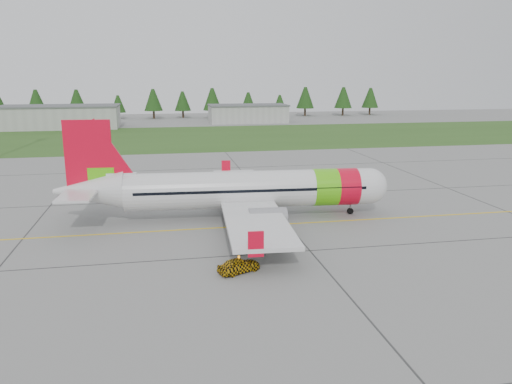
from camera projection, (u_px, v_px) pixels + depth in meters
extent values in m
plane|color=gray|center=(193.00, 259.00, 40.84)|extent=(320.00, 320.00, 0.00)
cylinder|color=silver|center=(251.00, 189.00, 51.91)|extent=(25.81, 5.33, 3.84)
sphere|color=silver|center=(369.00, 186.00, 53.51)|extent=(3.84, 3.84, 3.84)
cone|color=silver|center=(89.00, 191.00, 49.80)|extent=(7.11, 4.24, 3.84)
cube|color=black|center=(372.00, 183.00, 53.47)|extent=(1.72, 2.65, 0.55)
cylinder|color=#56C90F|center=(324.00, 187.00, 52.90)|extent=(2.79, 4.07, 3.92)
cylinder|color=red|center=(346.00, 187.00, 53.19)|extent=(2.39, 4.04, 3.92)
cube|color=silver|center=(246.00, 199.00, 52.10)|extent=(7.25, 31.81, 0.35)
cube|color=red|center=(226.00, 168.00, 66.98)|extent=(1.19, 0.25, 1.97)
cube|color=red|center=(256.00, 244.00, 36.72)|extent=(1.19, 0.25, 1.97)
cylinder|color=gray|center=(254.00, 192.00, 57.64)|extent=(3.66, 2.27, 2.07)
cylinder|color=gray|center=(268.00, 218.00, 47.17)|extent=(3.66, 2.27, 2.07)
cube|color=red|center=(89.00, 158.00, 49.07)|extent=(4.55, 0.62, 7.49)
cube|color=#56C90F|center=(102.00, 179.00, 49.70)|extent=(2.58, 0.56, 2.37)
cube|color=silver|center=(84.00, 188.00, 49.68)|extent=(3.81, 11.50, 0.22)
cylinder|color=slate|center=(350.00, 208.00, 53.81)|extent=(0.18, 0.18, 1.38)
cylinder|color=black|center=(350.00, 211.00, 53.89)|extent=(0.69, 0.31, 0.67)
cylinder|color=slate|center=(234.00, 203.00, 54.88)|extent=(0.22, 0.22, 1.87)
cylinder|color=black|center=(231.00, 207.00, 54.93)|extent=(1.05, 0.50, 1.03)
cylinder|color=slate|center=(239.00, 217.00, 49.55)|extent=(0.22, 0.22, 1.87)
cylinder|color=black|center=(235.00, 221.00, 49.60)|extent=(1.05, 0.50, 1.03)
imported|color=#DFA80C|center=(239.00, 251.00, 37.62)|extent=(1.59, 1.70, 3.36)
cube|color=#30561E|center=(171.00, 138.00, 119.26)|extent=(320.00, 50.00, 0.03)
cube|color=gold|center=(187.00, 229.00, 48.49)|extent=(120.00, 0.25, 0.02)
cube|color=#A8A8A3|center=(60.00, 118.00, 139.93)|extent=(32.00, 14.00, 6.00)
cube|color=#A8A8A3|center=(248.00, 114.00, 157.63)|extent=(24.00, 12.00, 5.20)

